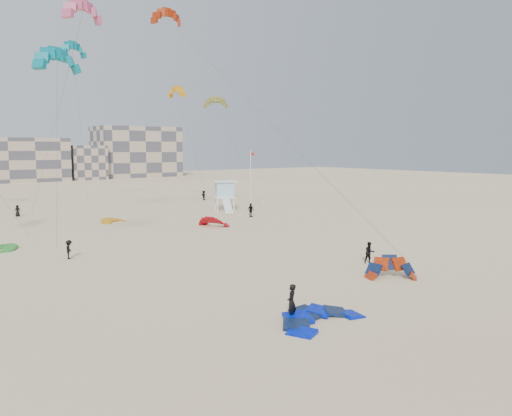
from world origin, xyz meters
TOP-DOWN VIEW (x-y plane):
  - ground at (0.00, 0.00)m, footprint 320.00×320.00m
  - kite_ground_blue at (0.03, -2.59)m, footprint 5.10×5.32m
  - kite_ground_orange at (10.29, 0.74)m, footprint 4.94×4.93m
  - kite_ground_green at (-9.35, 28.42)m, footprint 4.04×3.87m
  - kite_ground_red_far at (13.19, 28.26)m, footprint 5.16×5.09m
  - kite_ground_yellow at (5.04, 38.59)m, footprint 4.75×4.85m
  - kitesurfer_main at (-0.95, -1.44)m, footprint 0.84×0.79m
  - kitesurfer_b at (12.65, 4.67)m, footprint 1.03×0.94m
  - kitesurfer_c at (-5.73, 20.70)m, footprint 0.98×1.17m
  - kitesurfer_d at (21.34, 31.92)m, footprint 0.58×1.14m
  - kitesurfer_e at (-3.16, 51.27)m, footprint 0.78×0.53m
  - kitesurfer_f at (27.85, 54.53)m, footprint 0.80×1.65m
  - kite_fly_teal_a at (-6.29, 19.66)m, footprint 4.36×4.45m
  - kite_fly_orange at (10.20, 33.25)m, footprint 3.94×34.88m
  - kite_fly_pink at (1.22, 35.45)m, footprint 6.58×12.81m
  - kite_fly_olive at (21.79, 40.98)m, footprint 4.57×11.93m
  - kite_fly_yellow at (21.97, 52.96)m, footprint 8.46×4.02m
  - kite_fly_teal_b at (7.46, 58.59)m, footprint 5.33×7.53m
  - lifeguard_tower_near at (22.29, 39.59)m, footprint 4.17×6.63m
  - flagpole at (26.22, 38.46)m, footprint 0.71×0.11m
  - condo_mid at (10.00, 130.00)m, footprint 32.00×16.00m
  - condo_east at (50.00, 132.00)m, footprint 26.00×14.00m
  - condo_fill_right at (32.00, 128.00)m, footprint 10.00×10.00m

SIDE VIEW (x-z plane):
  - ground at x=0.00m, z-range 0.00..0.00m
  - kite_ground_blue at x=0.03m, z-range -0.74..0.74m
  - kite_ground_orange at x=10.29m, z-range -1.76..1.76m
  - kite_ground_green at x=-9.35m, z-range -0.59..0.59m
  - kite_ground_red_far at x=13.19m, z-range -1.82..1.82m
  - kite_ground_yellow at x=5.04m, z-range -0.82..0.82m
  - kitesurfer_e at x=-3.16m, z-range 0.00..1.56m
  - kitesurfer_c at x=-5.73m, z-range 0.00..1.58m
  - kitesurfer_f at x=27.85m, z-range 0.00..1.70m
  - kitesurfer_b at x=12.65m, z-range 0.00..1.71m
  - kitesurfer_d at x=21.34m, z-range 0.00..1.86m
  - kitesurfer_main at x=-0.95m, z-range 0.00..1.93m
  - lifeguard_tower_near at x=22.29m, z-range -0.02..4.42m
  - flagpole at x=26.22m, z-range 0.20..8.98m
  - condo_fill_right at x=32.00m, z-range 0.00..10.00m
  - condo_mid at x=10.00m, z-range 0.00..12.00m
  - condo_east at x=50.00m, z-range 0.00..16.00m
  - kite_fly_olive at x=21.79m, z-range 7.55..23.51m
  - kite_fly_teal_a at x=-6.29m, z-range 7.57..23.57m
  - kite_fly_yellow at x=21.97m, z-range 9.04..27.08m
  - kite_fly_pink at x=1.22m, z-range 11.62..35.74m
  - kite_fly_teal_b at x=7.46m, z-range 11.75..36.03m
  - kite_fly_orange at x=10.20m, z-range 12.01..36.04m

